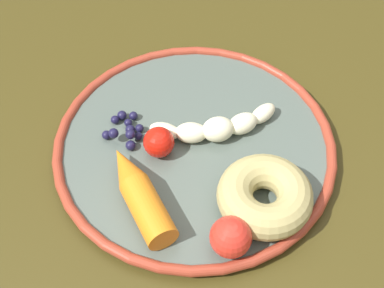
# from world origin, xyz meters

# --- Properties ---
(dining_table) EXTENTS (0.96, 0.75, 0.75)m
(dining_table) POSITION_xyz_m (0.00, 0.00, 0.64)
(dining_table) COLOR #3C3312
(dining_table) RESTS_ON ground_plane
(plate) EXTENTS (0.33, 0.33, 0.02)m
(plate) POSITION_xyz_m (-0.04, -0.01, 0.75)
(plate) COLOR #4C5851
(plate) RESTS_ON dining_table
(banana) EXTENTS (0.07, 0.16, 0.03)m
(banana) POSITION_xyz_m (-0.05, 0.02, 0.77)
(banana) COLOR #F0EAC2
(banana) RESTS_ON plate
(carrot_orange) EXTENTS (0.13, 0.09, 0.03)m
(carrot_orange) POSITION_xyz_m (0.04, -0.06, 0.77)
(carrot_orange) COLOR orange
(carrot_orange) RESTS_ON plate
(donut) EXTENTS (0.14, 0.14, 0.04)m
(donut) POSITION_xyz_m (0.05, 0.07, 0.78)
(donut) COLOR tan
(donut) RESTS_ON plate
(blueberry_pile) EXTENTS (0.06, 0.05, 0.02)m
(blueberry_pile) POSITION_xyz_m (-0.05, -0.09, 0.76)
(blueberry_pile) COLOR #191638
(blueberry_pile) RESTS_ON plate
(tomato_near) EXTENTS (0.04, 0.04, 0.04)m
(tomato_near) POSITION_xyz_m (-0.02, -0.05, 0.78)
(tomato_near) COLOR red
(tomato_near) RESTS_ON plate
(tomato_mid) EXTENTS (0.04, 0.04, 0.04)m
(tomato_mid) POSITION_xyz_m (0.10, 0.03, 0.78)
(tomato_mid) COLOR red
(tomato_mid) RESTS_ON plate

